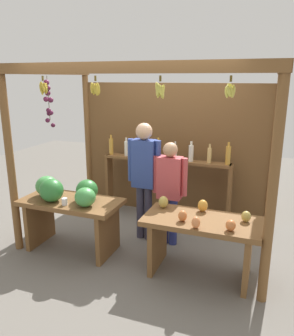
# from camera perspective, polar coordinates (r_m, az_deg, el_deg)

# --- Properties ---
(ground_plane) EXTENTS (12.00, 12.00, 0.00)m
(ground_plane) POSITION_cam_1_polar(r_m,az_deg,el_deg) (5.04, 0.79, -11.49)
(ground_plane) COLOR slate
(ground_plane) RESTS_ON ground
(market_stall) EXTENTS (3.28, 2.05, 2.42)m
(market_stall) POSITION_cam_1_polar(r_m,az_deg,el_deg) (5.01, 2.56, 5.33)
(market_stall) COLOR brown
(market_stall) RESTS_ON ground
(fruit_counter_left) EXTENTS (1.33, 0.64, 1.01)m
(fruit_counter_left) POSITION_cam_1_polar(r_m,az_deg,el_deg) (4.53, -13.24, -5.73)
(fruit_counter_left) COLOR brown
(fruit_counter_left) RESTS_ON ground
(fruit_counter_right) EXTENTS (1.33, 0.64, 0.86)m
(fruit_counter_right) POSITION_cam_1_polar(r_m,az_deg,el_deg) (3.97, 9.20, -10.82)
(fruit_counter_right) COLOR brown
(fruit_counter_right) RESTS_ON ground
(bottle_shelf_unit) EXTENTS (2.10, 0.22, 1.34)m
(bottle_shelf_unit) POSITION_cam_1_polar(r_m,az_deg,el_deg) (5.39, 3.25, -0.37)
(bottle_shelf_unit) COLOR brown
(bottle_shelf_unit) RESTS_ON ground
(vendor_man) EXTENTS (0.48, 0.23, 1.67)m
(vendor_man) POSITION_cam_1_polar(r_m,az_deg,el_deg) (4.63, -0.49, -0.49)
(vendor_man) COLOR #37354B
(vendor_man) RESTS_ON ground
(vendor_woman) EXTENTS (0.48, 0.20, 1.44)m
(vendor_woman) POSITION_cam_1_polar(r_m,az_deg,el_deg) (4.52, 3.88, -3.00)
(vendor_woman) COLOR navy
(vendor_woman) RESTS_ON ground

